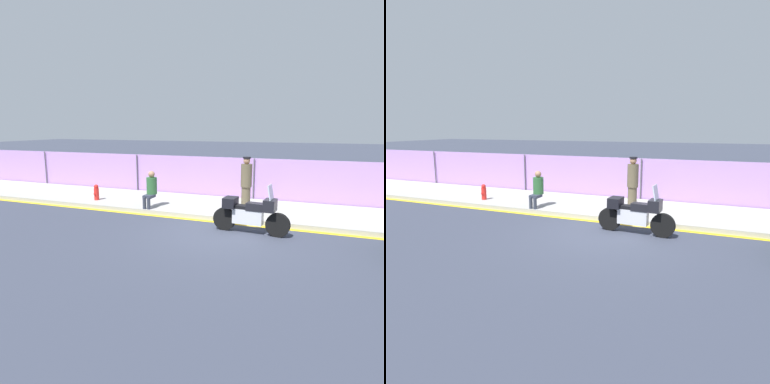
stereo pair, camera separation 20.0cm
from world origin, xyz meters
TOP-DOWN VIEW (x-y plane):
  - ground_plane at (0.00, 0.00)m, footprint 120.00×120.00m
  - sidewalk at (0.00, 2.83)m, footprint 40.21×3.28m
  - curb_paint_stripe at (0.00, 1.10)m, footprint 40.21×0.18m
  - storefront_fence at (0.00, 4.56)m, footprint 38.20×0.17m
  - motorcycle at (0.71, 0.32)m, footprint 2.28×0.60m
  - officer_standing at (0.10, 2.59)m, footprint 0.39×0.39m
  - person_seated_on_curb at (-3.22, 1.66)m, footprint 0.39×0.68m
  - fire_hydrant at (-5.85, 1.96)m, footprint 0.20×0.25m

SIDE VIEW (x-z plane):
  - ground_plane at x=0.00m, z-range 0.00..0.00m
  - curb_paint_stripe at x=0.00m, z-range 0.00..0.01m
  - sidewalk at x=0.00m, z-range 0.00..0.16m
  - fire_hydrant at x=-5.85m, z-range 0.16..0.79m
  - motorcycle at x=0.71m, z-range -0.14..1.33m
  - person_seated_on_curb at x=-3.22m, z-range 0.23..1.56m
  - storefront_fence at x=0.00m, z-range 0.00..1.81m
  - officer_standing at x=0.10m, z-range 0.19..2.06m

